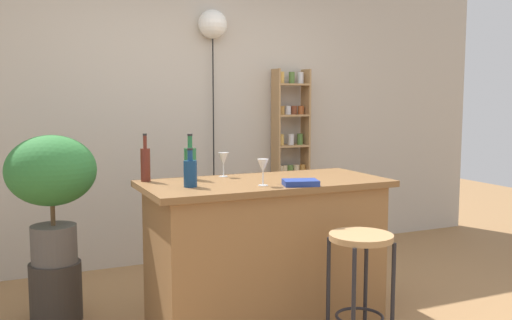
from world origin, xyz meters
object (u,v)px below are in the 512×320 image
at_px(spice_shelf, 291,161).
at_px(cookbook, 301,183).
at_px(wine_glass_left, 263,167).
at_px(wine_glass_center, 223,160).
at_px(bottle_olive_oil, 190,162).
at_px(bottle_sauce_amber, 190,172).
at_px(bottle_soda_blue, 145,163).
at_px(pendant_globe_light, 213,26).
at_px(potted_plant, 51,181).
at_px(plant_stool, 56,292).
at_px(bar_stool, 361,265).

relative_size(spice_shelf, cookbook, 8.26).
xyz_separation_m(wine_glass_left, wine_glass_center, (-0.08, 0.46, 0.00)).
distance_m(bottle_olive_oil, cookbook, 0.76).
bearing_deg(wine_glass_left, bottle_sauce_amber, 162.28).
distance_m(bottle_soda_blue, bottle_olive_oil, 0.29).
height_order(spice_shelf, bottle_olive_oil, spice_shelf).
bearing_deg(bottle_soda_blue, pendant_globe_light, 53.76).
bearing_deg(bottle_sauce_amber, potted_plant, 139.90).
height_order(potted_plant, bottle_soda_blue, bottle_soda_blue).
bearing_deg(potted_plant, bottle_soda_blue, -27.65).
relative_size(spice_shelf, bottle_soda_blue, 5.65).
xyz_separation_m(plant_stool, wine_glass_left, (1.16, -0.76, 0.86)).
bearing_deg(plant_stool, bottle_soda_blue, -27.65).
bearing_deg(wine_glass_center, bottle_soda_blue, 179.23).
relative_size(potted_plant, cookbook, 4.01).
relative_size(plant_stool, wine_glass_left, 2.40).
relative_size(spice_shelf, plant_stool, 4.41).
height_order(spice_shelf, wine_glass_left, spice_shelf).
bearing_deg(bar_stool, pendant_globe_light, 91.80).
distance_m(spice_shelf, wine_glass_center, 1.69).
height_order(bottle_sauce_amber, pendant_globe_light, pendant_globe_light).
xyz_separation_m(potted_plant, pendant_globe_light, (1.47, 0.97, 1.16)).
bearing_deg(bottle_sauce_amber, plant_stool, 139.90).
height_order(bottle_soda_blue, pendant_globe_light, pendant_globe_light).
distance_m(potted_plant, pendant_globe_light, 2.11).
xyz_separation_m(wine_glass_left, pendant_globe_light, (0.31, 1.73, 1.04)).
height_order(bar_stool, wine_glass_center, wine_glass_center).
bearing_deg(spice_shelf, bar_stool, -107.64).
bearing_deg(pendant_globe_light, plant_stool, -146.59).
relative_size(bottle_soda_blue, pendant_globe_light, 0.14).
relative_size(spice_shelf, potted_plant, 2.06).
xyz_separation_m(plant_stool, bottle_sauce_amber, (0.74, -0.62, 0.83)).
bearing_deg(bar_stool, bottle_sauce_amber, 141.77).
height_order(bottle_soda_blue, wine_glass_left, bottle_soda_blue).
relative_size(wine_glass_left, wine_glass_center, 1.00).
xyz_separation_m(plant_stool, bottle_soda_blue, (0.55, -0.29, 0.86)).
height_order(bottle_soda_blue, cookbook, bottle_soda_blue).
bearing_deg(bottle_soda_blue, wine_glass_left, -37.58).
distance_m(bar_stool, cookbook, 0.61).
bearing_deg(plant_stool, bottle_sauce_amber, -40.10).
height_order(cookbook, pendant_globe_light, pendant_globe_light).
xyz_separation_m(bottle_olive_oil, wine_glass_center, (0.24, 0.02, 0.00)).
relative_size(potted_plant, bottle_sauce_amber, 3.59).
distance_m(bar_stool, bottle_soda_blue, 1.48).
bearing_deg(spice_shelf, wine_glass_left, -122.54).
xyz_separation_m(bar_stool, bottle_sauce_amber, (-0.80, 0.63, 0.49)).
bearing_deg(spice_shelf, cookbook, -115.93).
bearing_deg(bottle_olive_oil, plant_stool, 159.21).
xyz_separation_m(bar_stool, cookbook, (-0.17, 0.41, 0.42)).
distance_m(bottle_olive_oil, pendant_globe_light, 1.77).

